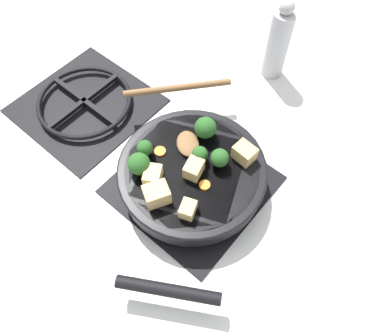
{
  "coord_description": "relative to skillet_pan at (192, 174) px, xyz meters",
  "views": [
    {
      "loc": [
        -0.31,
        -0.26,
        0.75
      ],
      "look_at": [
        0.0,
        0.0,
        0.08
      ],
      "focal_mm": 35.0,
      "sensor_mm": 36.0,
      "label": 1
    }
  ],
  "objects": [
    {
      "name": "tofu_cube_west_chunk",
      "position": [
        -0.08,
        -0.06,
        0.04
      ],
      "size": [
        0.04,
        0.04,
        0.03
      ],
      "primitive_type": "cube",
      "rotation": [
        0.0,
        0.0,
        3.51
      ],
      "color": "#DBB770",
      "rests_on": "skillet_pan"
    },
    {
      "name": "broccoli_floret_west_rim",
      "position": [
        -0.07,
        0.08,
        0.05
      ],
      "size": [
        0.05,
        0.05,
        0.05
      ],
      "color": "#709956",
      "rests_on": "skillet_pan"
    },
    {
      "name": "broccoli_floret_center_top",
      "position": [
        0.03,
        0.01,
        0.04
      ],
      "size": [
        0.03,
        0.03,
        0.04
      ],
      "color": "#709956",
      "rests_on": "skillet_pan"
    },
    {
      "name": "broccoli_floret_north_edge",
      "position": [
        -0.04,
        0.1,
        0.04
      ],
      "size": [
        0.03,
        0.03,
        0.04
      ],
      "color": "#709956",
      "rests_on": "skillet_pan"
    },
    {
      "name": "broccoli_floret_near_spoon",
      "position": [
        0.05,
        -0.04,
        0.05
      ],
      "size": [
        0.04,
        0.04,
        0.05
      ],
      "color": "#709956",
      "rests_on": "skillet_pan"
    },
    {
      "name": "tofu_cube_east_chunk",
      "position": [
        0.09,
        -0.07,
        0.04
      ],
      "size": [
        0.04,
        0.05,
        0.04
      ],
      "primitive_type": "cube",
      "rotation": [
        0.0,
        0.0,
        1.49
      ],
      "color": "#DBB770",
      "rests_on": "skillet_pan"
    },
    {
      "name": "rear_burner_grate",
      "position": [
        0.0,
        0.36,
        -0.04
      ],
      "size": [
        0.31,
        0.31,
        0.03
      ],
      "color": "black",
      "rests_on": "ground_plane"
    },
    {
      "name": "broccoli_floret_east_rim",
      "position": [
        0.08,
        0.03,
        0.05
      ],
      "size": [
        0.05,
        0.05,
        0.05
      ],
      "color": "#709956",
      "rests_on": "skillet_pan"
    },
    {
      "name": "skillet_pan",
      "position": [
        0.0,
        0.0,
        0.0
      ],
      "size": [
        0.44,
        0.38,
        0.05
      ],
      "color": "black",
      "rests_on": "front_burner_grate"
    },
    {
      "name": "carrot_slice_near_center",
      "position": [
        -0.01,
        -0.05,
        0.02
      ],
      "size": [
        0.02,
        0.02,
        0.01
      ],
      "primitive_type": "cylinder",
      "color": "orange",
      "rests_on": "skillet_pan"
    },
    {
      "name": "carrot_slice_orange_thin",
      "position": [
        -0.01,
        0.08,
        0.02
      ],
      "size": [
        0.02,
        0.02,
        0.01
      ],
      "primitive_type": "cylinder",
      "color": "orange",
      "rests_on": "skillet_pan"
    },
    {
      "name": "ground_plane",
      "position": [
        0.0,
        0.0,
        -0.05
      ],
      "size": [
        2.4,
        2.4,
        0.0
      ],
      "primitive_type": "plane",
      "color": "silver"
    },
    {
      "name": "wooden_spoon",
      "position": [
        0.1,
        0.12,
        0.03
      ],
      "size": [
        0.25,
        0.26,
        0.02
      ],
      "color": "brown",
      "rests_on": "skillet_pan"
    },
    {
      "name": "tofu_cube_near_handle",
      "position": [
        -0.07,
        0.04,
        0.04
      ],
      "size": [
        0.05,
        0.05,
        0.03
      ],
      "primitive_type": "cube",
      "rotation": [
        0.0,
        0.0,
        3.68
      ],
      "color": "#DBB770",
      "rests_on": "skillet_pan"
    },
    {
      "name": "pepper_mill",
      "position": [
        0.41,
        0.06,
        0.05
      ],
      "size": [
        0.06,
        0.06,
        0.22
      ],
      "color": "#B2B2B7",
      "rests_on": "ground_plane"
    },
    {
      "name": "front_burner_grate",
      "position": [
        0.0,
        0.0,
        -0.04
      ],
      "size": [
        0.31,
        0.31,
        0.03
      ],
      "color": "black",
      "rests_on": "ground_plane"
    },
    {
      "name": "tofu_cube_back_piece",
      "position": [
        -0.1,
        0.01,
        0.04
      ],
      "size": [
        0.06,
        0.06,
        0.04
      ],
      "primitive_type": "cube",
      "rotation": [
        0.0,
        0.0,
        2.64
      ],
      "color": "#DBB770",
      "rests_on": "skillet_pan"
    },
    {
      "name": "tofu_cube_center_large",
      "position": [
        -0.0,
        -0.01,
        0.04
      ],
      "size": [
        0.05,
        0.04,
        0.03
      ],
      "primitive_type": "cube",
      "rotation": [
        0.0,
        0.0,
        3.39
      ],
      "color": "#DBB770",
      "rests_on": "skillet_pan"
    }
  ]
}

